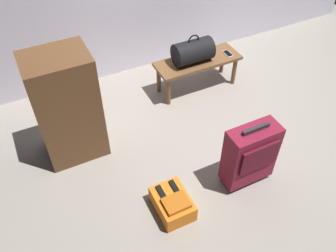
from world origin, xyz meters
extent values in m
plane|color=gray|center=(0.00, 0.00, 0.00)|extent=(6.60, 6.60, 0.00)
cube|color=brown|center=(0.13, 0.86, 0.37)|extent=(1.00, 0.36, 0.04)
cylinder|color=brown|center=(-0.31, 0.73, 0.18)|extent=(0.05, 0.05, 0.35)
cylinder|color=brown|center=(0.57, 0.73, 0.18)|extent=(0.05, 0.05, 0.35)
cylinder|color=brown|center=(-0.31, 0.99, 0.18)|extent=(0.05, 0.05, 0.35)
cylinder|color=brown|center=(0.57, 0.99, 0.18)|extent=(0.05, 0.05, 0.35)
cylinder|color=black|center=(0.05, 0.86, 0.52)|extent=(0.44, 0.26, 0.26)
torus|color=black|center=(0.05, 0.86, 0.66)|extent=(0.14, 0.02, 0.14)
cube|color=silver|center=(0.50, 0.81, 0.39)|extent=(0.07, 0.14, 0.01)
cube|color=black|center=(0.50, 0.81, 0.40)|extent=(0.06, 0.13, 0.00)
cube|color=maroon|center=(-0.15, -0.56, 0.34)|extent=(0.46, 0.21, 0.59)
cube|color=#500E1C|center=(-0.15, -0.67, 0.42)|extent=(0.37, 0.02, 0.26)
cube|color=#262628|center=(-0.15, -0.56, 0.66)|extent=(0.26, 0.03, 0.04)
cylinder|color=black|center=(-0.31, -0.48, 0.03)|extent=(0.02, 0.05, 0.05)
cylinder|color=black|center=(0.01, -0.48, 0.03)|extent=(0.02, 0.05, 0.05)
cube|color=orange|center=(-0.91, -0.56, 0.09)|extent=(0.28, 0.38, 0.17)
cube|color=#AD5514|center=(-0.91, -0.62, 0.19)|extent=(0.21, 0.17, 0.04)
cube|color=black|center=(-0.97, -0.49, 0.18)|extent=(0.04, 0.19, 0.02)
cube|color=black|center=(-0.85, -0.49, 0.18)|extent=(0.04, 0.19, 0.02)
cube|color=brown|center=(-1.45, 0.51, 0.55)|extent=(0.56, 0.44, 1.10)
camera|label=1|loc=(-1.70, -2.07, 2.69)|focal=37.93mm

